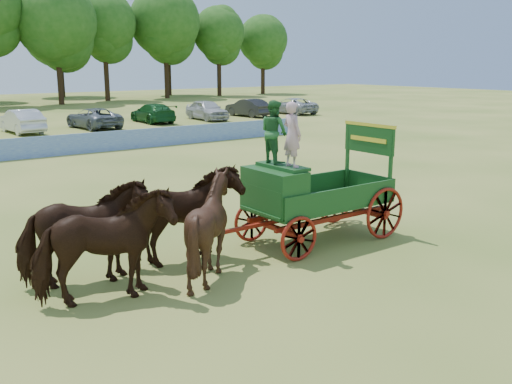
% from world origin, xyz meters
% --- Properties ---
extents(ground, '(160.00, 160.00, 0.00)m').
position_xyz_m(ground, '(0.00, 0.00, 0.00)').
color(ground, '#A99C4C').
rests_on(ground, ground).
extents(horse_lead_left, '(2.86, 1.70, 2.26)m').
position_xyz_m(horse_lead_left, '(-8.29, -0.74, 1.13)').
color(horse_lead_left, black).
rests_on(horse_lead_left, ground).
extents(horse_lead_right, '(2.90, 1.83, 2.26)m').
position_xyz_m(horse_lead_right, '(-8.29, 0.36, 1.13)').
color(horse_lead_right, black).
rests_on(horse_lead_right, ground).
extents(horse_wheel_left, '(2.08, 1.85, 2.27)m').
position_xyz_m(horse_wheel_left, '(-5.89, -0.74, 1.13)').
color(horse_wheel_left, black).
rests_on(horse_wheel_left, ground).
extents(horse_wheel_right, '(2.68, 1.23, 2.26)m').
position_xyz_m(horse_wheel_right, '(-5.89, 0.36, 1.13)').
color(horse_wheel_right, black).
rests_on(horse_wheel_right, ground).
extents(farm_dray, '(6.00, 2.00, 3.71)m').
position_xyz_m(farm_dray, '(-2.93, -0.16, 1.64)').
color(farm_dray, maroon).
rests_on(farm_dray, ground).
extents(sponsor_banner, '(26.00, 0.08, 1.05)m').
position_xyz_m(sponsor_banner, '(-1.00, 18.00, 0.53)').
color(sponsor_banner, '#2143B3').
rests_on(sponsor_banner, ground).
extents(parked_cars, '(49.95, 6.34, 1.64)m').
position_xyz_m(parked_cars, '(-1.49, 29.53, 0.75)').
color(parked_cars, silver).
rests_on(parked_cars, ground).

